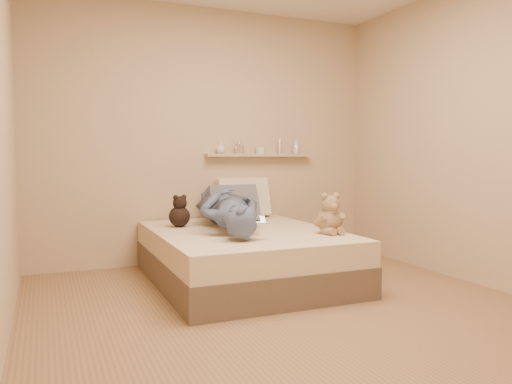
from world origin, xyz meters
name	(u,v)px	position (x,y,z in m)	size (l,w,h in m)	color
room	(293,126)	(0.00, 0.00, 1.30)	(3.80, 3.80, 3.80)	olive
bed	(243,256)	(0.00, 0.93, 0.22)	(1.50, 1.90, 0.45)	brown
game_console	(254,220)	(-0.12, 0.41, 0.60)	(0.19, 0.11, 0.06)	silver
teddy_bear	(330,217)	(0.59, 0.47, 0.59)	(0.28, 0.27, 0.34)	#927B50
dark_plush	(180,213)	(-0.46, 1.33, 0.58)	(0.19, 0.19, 0.29)	black
pillow_cream	(243,198)	(0.32, 1.76, 0.65)	(0.55, 0.16, 0.40)	#F4E3C1
pillow_grey	(233,203)	(0.16, 1.62, 0.62)	(0.50, 0.14, 0.34)	slate
person	(228,208)	(-0.10, 1.05, 0.63)	(0.55, 1.51, 0.36)	#45536D
wall_shelf	(260,155)	(0.55, 1.84, 1.10)	(1.20, 0.12, 0.03)	tan
shelf_bottles	(255,147)	(0.49, 1.84, 1.18)	(0.99, 0.13, 0.18)	silver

